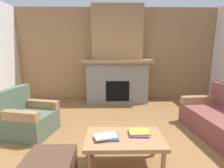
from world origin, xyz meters
TOP-DOWN VIEW (x-y plane):
  - ground at (0.00, 0.00)m, footprint 9.00×9.00m
  - wall_back_wood_panel at (0.00, 3.00)m, footprint 6.00×0.12m
  - fireplace at (0.00, 2.62)m, footprint 1.90×0.82m
  - armchair at (-1.71, 0.55)m, footprint 0.91×0.91m
  - coffee_table at (-0.04, -0.43)m, footprint 1.00×0.60m
  - book_stack_near_edge at (-0.26, -0.46)m, footprint 0.32×0.23m
  - book_stack_center at (0.16, -0.35)m, footprint 0.27×0.23m

SIDE VIEW (x-z plane):
  - ground at x=0.00m, z-range 0.00..0.00m
  - armchair at x=-1.71m, z-range -0.13..0.72m
  - coffee_table at x=-0.04m, z-range 0.16..0.59m
  - book_stack_center at x=0.16m, z-range 0.43..0.47m
  - book_stack_near_edge at x=-0.26m, z-range 0.43..0.48m
  - fireplace at x=0.00m, z-range -0.19..2.51m
  - wall_back_wood_panel at x=0.00m, z-range 0.00..2.70m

